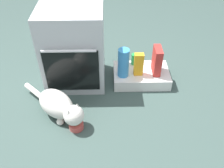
{
  "coord_description": "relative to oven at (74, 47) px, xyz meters",
  "views": [
    {
      "loc": [
        0.23,
        -1.51,
        1.65
      ],
      "look_at": [
        0.26,
        0.12,
        0.25
      ],
      "focal_mm": 38.83,
      "sensor_mm": 36.0,
      "label": 1
    }
  ],
  "objects": [
    {
      "name": "cat",
      "position": [
        -0.1,
        -0.52,
        -0.27
      ],
      "size": [
        0.63,
        0.58,
        0.25
      ],
      "rotation": [
        0.0,
        0.0,
        -0.73
      ],
      "color": "silver",
      "rests_on": "ground"
    },
    {
      "name": "water_bottle",
      "position": [
        0.48,
        -0.09,
        -0.13
      ],
      "size": [
        0.11,
        0.11,
        0.3
      ],
      "primitive_type": "cylinder",
      "color": "#388CD1",
      "rests_on": "pantry_cabinet"
    },
    {
      "name": "pantry_cabinet",
      "position": [
        0.68,
        -0.03,
        -0.34
      ],
      "size": [
        0.57,
        0.37,
        0.12
      ],
      "primitive_type": "cube",
      "color": "white",
      "rests_on": "ground"
    },
    {
      "name": "food_bowl",
      "position": [
        0.05,
        -0.66,
        -0.36
      ],
      "size": [
        0.13,
        0.13,
        0.08
      ],
      "color": "#C64C47",
      "rests_on": "ground"
    },
    {
      "name": "ground",
      "position": [
        0.1,
        -0.5,
        -0.4
      ],
      "size": [
        8.0,
        8.0,
        0.0
      ],
      "primitive_type": "plane",
      "color": "#384C47"
    },
    {
      "name": "cereal_box",
      "position": [
        0.82,
        -0.05,
        -0.14
      ],
      "size": [
        0.07,
        0.18,
        0.28
      ],
      "primitive_type": "cube",
      "color": "#B72D28",
      "rests_on": "pantry_cabinet"
    },
    {
      "name": "juice_carton",
      "position": [
        0.63,
        -0.08,
        -0.16
      ],
      "size": [
        0.09,
        0.06,
        0.24
      ],
      "primitive_type": "cube",
      "color": "orange",
      "rests_on": "pantry_cabinet"
    },
    {
      "name": "soda_can",
      "position": [
        0.61,
        0.1,
        -0.22
      ],
      "size": [
        0.07,
        0.07,
        0.12
      ],
      "primitive_type": "cylinder",
      "color": "green",
      "rests_on": "pantry_cabinet"
    },
    {
      "name": "oven",
      "position": [
        0.0,
        0.0,
        0.0
      ],
      "size": [
        0.58,
        0.55,
        0.8
      ],
      "color": "#B7BABF",
      "rests_on": "ground"
    }
  ]
}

